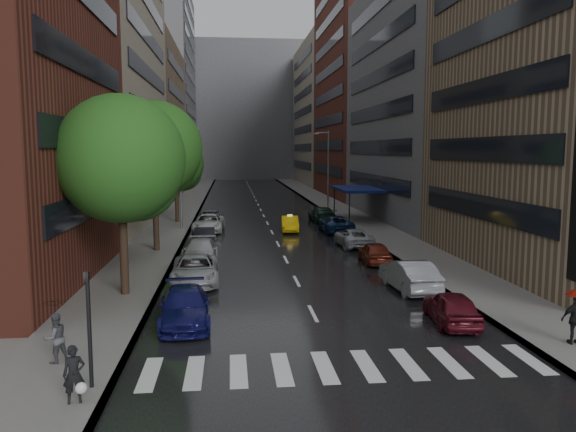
{
  "coord_description": "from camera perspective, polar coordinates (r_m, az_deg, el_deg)",
  "views": [
    {
      "loc": [
        -3.48,
        -19.35,
        7.08
      ],
      "look_at": [
        0.0,
        14.58,
        3.0
      ],
      "focal_mm": 35.0,
      "sensor_mm": 36.0,
      "label": 1
    }
  ],
  "objects": [
    {
      "name": "taxi",
      "position": [
        48.37,
        0.19,
        -0.8
      ],
      "size": [
        1.63,
        4.1,
        1.33
      ],
      "primitive_type": "imported",
      "rotation": [
        0.0,
        0.0,
        -0.06
      ],
      "color": "yellow",
      "rests_on": "ground"
    },
    {
      "name": "awning",
      "position": [
        55.9,
        7.05,
        2.72
      ],
      "size": [
        4.0,
        8.0,
        3.12
      ],
      "color": "navy",
      "rests_on": "sidewalk_right"
    },
    {
      "name": "ped_black_umbrella",
      "position": [
        20.02,
        -22.62,
        -10.23
      ],
      "size": [
        1.01,
        0.99,
        2.09
      ],
      "color": "#4C4D51",
      "rests_on": "sidewalk_left"
    },
    {
      "name": "building_far",
      "position": [
        137.69,
        -4.47,
        10.51
      ],
      "size": [
        40.0,
        14.0,
        32.0
      ],
      "primitive_type": "cube",
      "color": "slate",
      "rests_on": "ground"
    },
    {
      "name": "traffic_light",
      "position": [
        17.42,
        -19.58,
        -9.75
      ],
      "size": [
        0.18,
        0.15,
        3.45
      ],
      "color": "black",
      "rests_on": "sidewalk_left"
    },
    {
      "name": "tree_far",
      "position": [
        54.43,
        -11.3,
        5.2
      ],
      "size": [
        5.2,
        5.2,
        8.28
      ],
      "color": "#382619",
      "rests_on": "ground"
    },
    {
      "name": "sidewalk_right",
      "position": [
        70.81,
        4.32,
        1.12
      ],
      "size": [
        4.0,
        140.0,
        0.15
      ],
      "primitive_type": "cube",
      "color": "gray",
      "rests_on": "ground"
    },
    {
      "name": "ground",
      "position": [
        20.9,
        4.19,
        -12.99
      ],
      "size": [
        220.0,
        220.0,
        0.0
      ],
      "primitive_type": "plane",
      "color": "gray",
      "rests_on": "ground"
    },
    {
      "name": "buildings_right",
      "position": [
        78.67,
        7.95,
        12.55
      ],
      "size": [
        8.05,
        109.1,
        36.0
      ],
      "color": "#937A5B",
      "rests_on": "ground"
    },
    {
      "name": "tree_near",
      "position": [
        27.56,
        -16.64,
        5.57
      ],
      "size": [
        6.06,
        6.06,
        9.66
      ],
      "color": "#382619",
      "rests_on": "ground"
    },
    {
      "name": "parked_cars_right",
      "position": [
        40.7,
        6.83,
        -2.23
      ],
      "size": [
        2.55,
        37.19,
        1.58
      ],
      "color": "#52101A",
      "rests_on": "ground"
    },
    {
      "name": "parked_cars_left",
      "position": [
        38.97,
        -8.61,
        -2.65
      ],
      "size": [
        2.8,
        34.96,
        1.51
      ],
      "color": "#10114E",
      "rests_on": "ground"
    },
    {
      "name": "road",
      "position": [
        69.8,
        -2.97,
        0.99
      ],
      "size": [
        14.0,
        140.0,
        0.01
      ],
      "primitive_type": "cube",
      "color": "black",
      "rests_on": "ground"
    },
    {
      "name": "street_lamp_right",
      "position": [
        65.36,
        4.03,
        4.88
      ],
      "size": [
        1.74,
        0.22,
        9.0
      ],
      "color": "gray",
      "rests_on": "sidewalk_right"
    },
    {
      "name": "tree_mid",
      "position": [
        39.16,
        -13.46,
        6.66
      ],
      "size": [
        6.5,
        6.5,
        10.36
      ],
      "color": "#382619",
      "rests_on": "ground"
    },
    {
      "name": "buildings_left",
      "position": [
        79.49,
        -14.53,
        13.04
      ],
      "size": [
        8.0,
        108.0,
        38.0
      ],
      "color": "maroon",
      "rests_on": "ground"
    },
    {
      "name": "sidewalk_left",
      "position": [
        69.92,
        -10.36,
        0.96
      ],
      "size": [
        4.0,
        140.0,
        0.15
      ],
      "primitive_type": "cube",
      "color": "gray",
      "rests_on": "ground"
    },
    {
      "name": "ped_bag_walker",
      "position": [
        16.96,
        -20.86,
        -14.91
      ],
      "size": [
        0.69,
        0.52,
        1.61
      ],
      "color": "black",
      "rests_on": "sidewalk_left"
    },
    {
      "name": "crosswalk",
      "position": [
        19.09,
        5.88,
        -14.93
      ],
      "size": [
        13.15,
        2.8,
        0.01
      ],
      "color": "silver",
      "rests_on": "ground"
    },
    {
      "name": "street_lamp_left",
      "position": [
        49.58,
        -10.79,
        4.17
      ],
      "size": [
        1.74,
        0.22,
        9.0
      ],
      "color": "gray",
      "rests_on": "sidewalk_left"
    }
  ]
}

